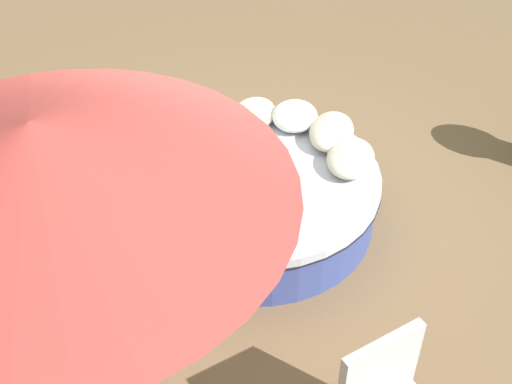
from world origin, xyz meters
TOP-DOWN VIEW (x-y plane):
  - ground_plane at (0.00, 0.00)m, footprint 16.00×16.00m
  - round_bed at (0.00, 0.00)m, footprint 2.00×2.00m
  - throw_pillow_0 at (-0.28, 0.71)m, footprint 0.53×0.38m
  - throw_pillow_1 at (-0.59, 0.49)m, footprint 0.55×0.36m
  - throw_pillow_2 at (-0.72, 0.15)m, footprint 0.42×0.39m
  - throw_pillow_3 at (-0.71, -0.22)m, footprint 0.50×0.37m
  - throw_pillow_4 at (-0.48, -0.49)m, footprint 0.47×0.39m
  - patio_umbrella at (2.18, -0.32)m, footprint 2.19×2.19m
  - side_table at (1.75, -1.15)m, footprint 0.50×0.50m

SIDE VIEW (x-z plane):
  - ground_plane at x=0.00m, z-range 0.00..0.00m
  - round_bed at x=0.00m, z-range 0.01..0.50m
  - side_table at x=1.75m, z-range 0.00..0.51m
  - throw_pillow_3 at x=-0.71m, z-range 0.49..0.65m
  - throw_pillow_0 at x=-0.28m, z-range 0.49..0.67m
  - throw_pillow_1 at x=-0.59m, z-range 0.49..0.69m
  - throw_pillow_4 at x=-0.48m, z-range 0.49..0.70m
  - throw_pillow_2 at x=-0.72m, z-range 0.49..0.71m
  - patio_umbrella at x=2.18m, z-range 0.95..3.29m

